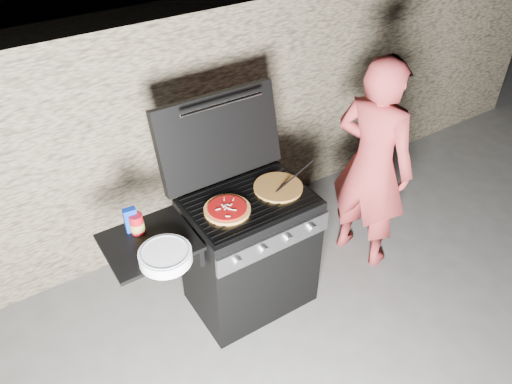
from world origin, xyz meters
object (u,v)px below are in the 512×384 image
gas_grill (218,267)px  sauce_jar (137,223)px  pizza_topped (227,209)px  person (372,165)px

gas_grill → sauce_jar: bearing=166.6°
pizza_topped → person: 1.17m
pizza_topped → person: size_ratio=0.17×
sauce_jar → person: 1.70m
pizza_topped → sauce_jar: sauce_jar is taller
sauce_jar → gas_grill: bearing=-13.4°
pizza_topped → person: (1.17, -0.03, -0.10)m
sauce_jar → person: size_ratio=0.08×
person → gas_grill: bearing=70.5°
pizza_topped → sauce_jar: size_ratio=2.28×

